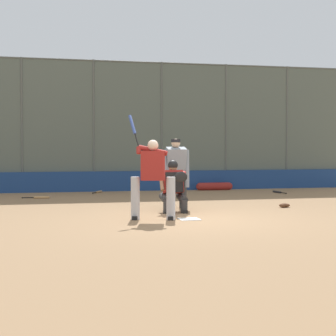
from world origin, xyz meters
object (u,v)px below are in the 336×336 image
spare_bat_near_backstop (98,192)px  spare_bat_third_base_side (278,192)px  catcher_behind_plate (174,185)px  umpire_home (176,171)px  batter_at_plate (153,176)px  equipment_bag_dugout_side (214,186)px  fielding_glove_on_dirt (284,205)px  spare_bat_by_padding (39,197)px

spare_bat_near_backstop → spare_bat_third_base_side: (-5.84, 1.42, -0.00)m
catcher_behind_plate → umpire_home: (-0.25, -0.82, 0.30)m
batter_at_plate → equipment_bag_dugout_side: size_ratio=1.65×
fielding_glove_on_dirt → equipment_bag_dugout_side: (-0.06, -5.94, 0.08)m
spare_bat_near_backstop → equipment_bag_dugout_side: bearing=-60.1°
catcher_behind_plate → spare_bat_by_padding: size_ratio=1.51×
fielding_glove_on_dirt → equipment_bag_dugout_side: bearing=-90.5°
batter_at_plate → spare_bat_near_backstop: (0.38, -7.26, -0.88)m
catcher_behind_plate → spare_bat_by_padding: 5.37m
fielding_glove_on_dirt → equipment_bag_dugout_side: equipment_bag_dugout_side is taller
catcher_behind_plate → spare_bat_near_backstop: bearing=-79.4°
batter_at_plate → spare_bat_by_padding: bearing=-50.5°
spare_bat_third_base_side → batter_at_plate: bearing=131.6°
batter_at_plate → spare_bat_by_padding: size_ratio=2.75×
batter_at_plate → spare_bat_third_base_side: (-5.46, -5.84, -0.88)m
umpire_home → spare_bat_third_base_side: size_ratio=2.01×
spare_bat_by_padding → fielding_glove_on_dirt: size_ratio=2.82×
spare_bat_near_backstop → spare_bat_by_padding: same height
catcher_behind_plate → spare_bat_near_backstop: catcher_behind_plate is taller
spare_bat_near_backstop → fielding_glove_on_dirt: size_ratio=2.65×
spare_bat_third_base_side → umpire_home: bearing=125.4°
umpire_home → equipment_bag_dugout_side: size_ratio=1.29×
spare_bat_near_backstop → spare_bat_by_padding: bearing=157.7°
batter_at_plate → umpire_home: size_ratio=1.28×
spare_bat_near_backstop → spare_bat_third_base_side: bearing=-77.5°
spare_bat_by_padding → batter_at_plate: bearing=-64.9°
batter_at_plate → equipment_bag_dugout_side: 8.47m
spare_bat_near_backstop → equipment_bag_dugout_side: equipment_bag_dugout_side is taller
spare_bat_by_padding → equipment_bag_dugout_side: 6.40m
spare_bat_near_backstop → spare_bat_third_base_side: same height
batter_at_plate → spare_bat_near_backstop: batter_at_plate is taller
umpire_home → spare_bat_by_padding: bearing=-47.7°
spare_bat_third_base_side → equipment_bag_dugout_side: (1.68, -1.70, 0.10)m
fielding_glove_on_dirt → equipment_bag_dugout_side: size_ratio=0.21×
umpire_home → fielding_glove_on_dirt: bearing=171.4°
catcher_behind_plate → equipment_bag_dugout_side: 7.07m
equipment_bag_dugout_side → catcher_behind_plate: bearing=64.5°
batter_at_plate → catcher_behind_plate: 1.41m
spare_bat_by_padding → spare_bat_third_base_side: 7.76m
batter_at_plate → fielding_glove_on_dirt: bearing=-139.8°
umpire_home → spare_bat_third_base_side: 5.96m
spare_bat_third_base_side → equipment_bag_dugout_side: bearing=39.3°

